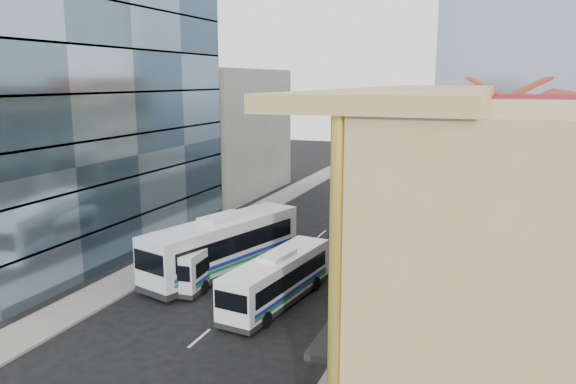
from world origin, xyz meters
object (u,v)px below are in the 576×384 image
at_px(office_tower, 64,50).
at_px(bus_left_far, 208,254).
at_px(bus_left_near, 224,244).
at_px(shophouse_tan, 504,279).
at_px(bus_right, 277,278).

xyz_separation_m(office_tower, bus_left_far, (13.00, -2.58, -13.48)).
bearing_deg(office_tower, bus_left_near, -7.05).
bearing_deg(shophouse_tan, bus_right, 144.24).
distance_m(shophouse_tan, bus_left_far, 21.78).
distance_m(office_tower, bus_right, 23.91).
bearing_deg(shophouse_tan, bus_left_far, 147.62).
relative_size(office_tower, bus_left_far, 3.16).
relative_size(shophouse_tan, bus_right, 1.45).
height_order(shophouse_tan, bus_right, shophouse_tan).
bearing_deg(office_tower, shophouse_tan, -24.30).
height_order(bus_left_near, bus_right, bus_left_near).
bearing_deg(bus_right, bus_left_far, 162.85).
bearing_deg(bus_left_far, shophouse_tan, -36.56).
bearing_deg(shophouse_tan, office_tower, 155.70).
height_order(office_tower, bus_left_near, office_tower).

